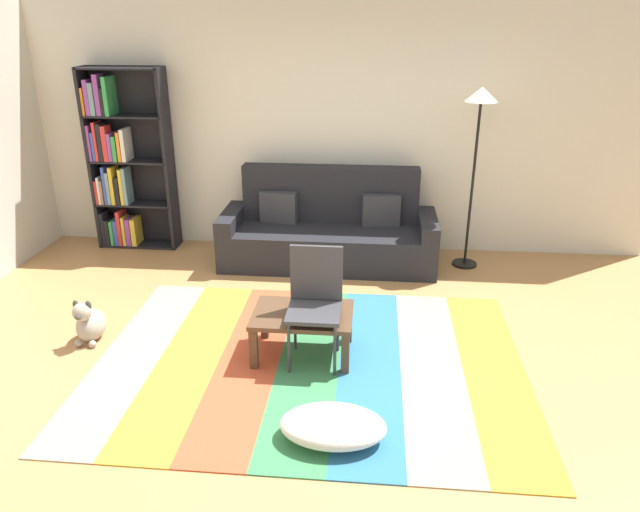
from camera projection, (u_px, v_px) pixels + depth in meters
name	position (u px, v px, depth m)	size (l,w,h in m)	color
ground_plane	(314.00, 362.00, 4.55)	(14.00, 14.00, 0.00)	#B27F4C
back_wall	(338.00, 128.00, 6.38)	(6.80, 0.10, 2.70)	silver
rug	(309.00, 362.00, 4.54)	(3.27, 2.46, 0.01)	tan
couch	(329.00, 232.00, 6.29)	(2.26, 0.80, 1.00)	black
bookshelf	(122.00, 165.00, 6.51)	(0.90, 0.28, 2.00)	black
coffee_table	(303.00, 320.00, 4.53)	(0.77, 0.53, 0.36)	#513826
pouf	(333.00, 426.00, 3.68)	(0.67, 0.43, 0.19)	white
dog	(89.00, 323.00, 4.80)	(0.22, 0.35, 0.40)	#9E998E
standing_lamp	(479.00, 119.00, 5.73)	(0.32, 0.32, 1.86)	black
tv_remote	(293.00, 315.00, 4.46)	(0.04, 0.15, 0.02)	black
folding_chair	(315.00, 295.00, 4.43)	(0.40, 0.40, 0.90)	#38383D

